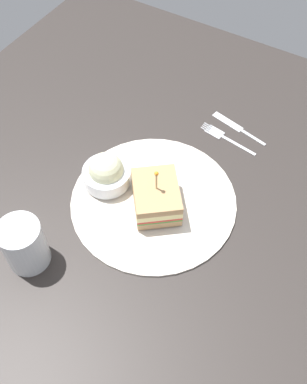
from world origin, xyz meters
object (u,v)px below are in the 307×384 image
Objects in this scene: sandwich_half_center at (156,197)px; coleslaw_bowl at (106,172)px; fork at (222,136)px; drink_glass at (25,246)px; knife at (236,127)px; plate at (154,200)px.

sandwich_half_center reaches higher than coleslaw_bowl.
drink_glass is at bearing 159.40° from fork.
coleslaw_bowl is 0.68× the size of fork.
coleslaw_bowl is 0.68× the size of knife.
drink_glass is at bearing 173.06° from coleslaw_bowl.
fork is (21.35, -12.94, -3.08)cm from coleslaw_bowl.
plate is 3.27× the size of drink_glass.
drink_glass is (-19.16, 12.78, 0.52)cm from sandwich_half_center.
sandwich_half_center is at bearing 173.36° from fork.
knife is (25.09, -14.38, -3.08)cm from coleslaw_bowl.
coleslaw_bowl is (0.16, 10.43, -0.17)cm from sandwich_half_center.
knife is (3.75, -1.44, 0.00)cm from fork.
plate reaches higher than fork.
plate is 3.29cm from sandwich_half_center.
fork is at bearing -20.60° from drink_glass.
fork is (21.51, -2.50, -3.25)cm from sandwich_half_center.
knife is at bearing -21.03° from fork.
sandwich_half_center reaches higher than fork.
plate is at bearing 170.09° from fork.
plate is 3.40× the size of coleslaw_bowl.
fork is at bearing -6.64° from sandwich_half_center.
sandwich_half_center reaches higher than drink_glass.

